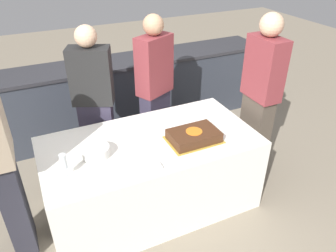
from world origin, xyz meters
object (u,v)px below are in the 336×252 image
object	(u,v)px
wine_glass	(63,162)
person_seated_right	(259,99)
person_seated_left	(1,162)
person_cutting_cake	(155,91)
cake	(194,136)
plate_stack	(96,152)
person_standing_back	(95,104)

from	to	relation	value
wine_glass	person_seated_right	bearing A→B (deg)	5.81
wine_glass	person_seated_left	world-z (taller)	person_seated_left
person_cutting_cake	person_seated_left	bearing A→B (deg)	-1.23
cake	plate_stack	world-z (taller)	cake
cake	person_cutting_cake	world-z (taller)	person_cutting_cake
person_seated_left	person_seated_right	world-z (taller)	person_seated_right
cake	person_standing_back	size ratio (longest dim) A/B	0.28
cake	wine_glass	bearing A→B (deg)	-178.10
person_cutting_cake	person_seated_right	bearing A→B (deg)	112.86
wine_glass	person_seated_right	size ratio (longest dim) A/B	0.12
cake	person_seated_right	size ratio (longest dim) A/B	0.27
wine_glass	person_seated_left	xyz separation A→B (m)	(-0.41, 0.19, 0.00)
cake	person_cutting_cake	size ratio (longest dim) A/B	0.28
wine_glass	person_seated_left	distance (m)	0.45
person_seated_left	person_cutting_cake	bearing A→B (deg)	-64.98
plate_stack	person_standing_back	bearing A→B (deg)	76.24
person_cutting_cake	person_standing_back	size ratio (longest dim) A/B	1.02
wine_glass	person_cutting_cake	bearing A→B (deg)	39.29
wine_glass	person_cutting_cake	world-z (taller)	person_cutting_cake
plate_stack	person_seated_left	world-z (taller)	person_seated_left
cake	person_standing_back	bearing A→B (deg)	127.03
cake	person_seated_right	bearing A→B (deg)	11.00
person_cutting_cake	person_seated_right	size ratio (longest dim) A/B	0.95
wine_glass	person_seated_left	bearing A→B (deg)	154.63
plate_stack	person_cutting_cake	xyz separation A→B (m)	(0.82, 0.73, 0.06)
cake	person_seated_left	bearing A→B (deg)	174.02
plate_stack	person_seated_right	xyz separation A→B (m)	(1.63, 0.03, 0.11)
person_seated_left	person_seated_right	bearing A→B (deg)	-90.00
cake	plate_stack	xyz separation A→B (m)	(-0.82, 0.13, -0.00)
person_standing_back	person_cutting_cake	bearing A→B (deg)	-156.71
plate_stack	person_seated_left	xyz separation A→B (m)	(-0.67, 0.03, 0.09)
cake	wine_glass	xyz separation A→B (m)	(-1.09, -0.04, 0.09)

